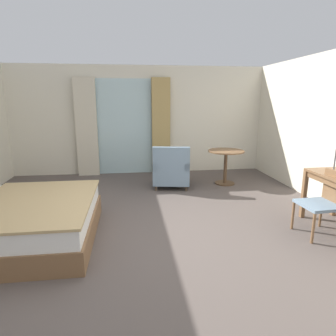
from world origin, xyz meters
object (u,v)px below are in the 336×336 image
(round_cafe_table, at_px, (226,159))
(bed, at_px, (2,222))
(desk_chair, at_px, (325,200))
(armchair_by_window, at_px, (172,171))

(round_cafe_table, bearing_deg, bed, -148.82)
(desk_chair, bearing_deg, round_cafe_table, 101.93)
(desk_chair, relative_size, round_cafe_table, 1.14)
(bed, bearing_deg, armchair_by_window, 40.78)
(desk_chair, distance_m, round_cafe_table, 2.56)
(bed, bearing_deg, round_cafe_table, 31.18)
(armchair_by_window, relative_size, round_cafe_table, 1.21)
(round_cafe_table, bearing_deg, desk_chair, -78.07)
(bed, height_order, desk_chair, bed)
(bed, xyz_separation_m, round_cafe_table, (3.62, 2.19, 0.27))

